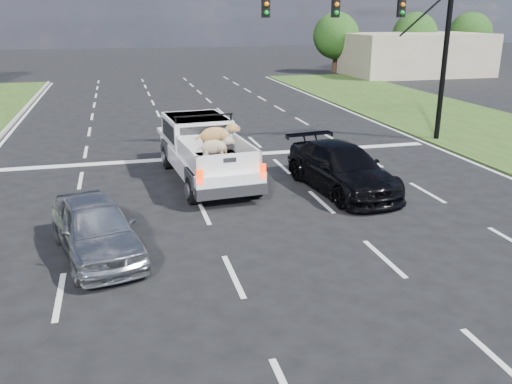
# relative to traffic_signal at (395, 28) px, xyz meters

# --- Properties ---
(ground) EXTENTS (160.00, 160.00, 0.00)m
(ground) POSITION_rel_traffic_signal_xyz_m (-7.20, -10.50, -4.73)
(ground) COLOR black
(ground) RESTS_ON ground
(road_markings) EXTENTS (17.75, 60.00, 0.01)m
(road_markings) POSITION_rel_traffic_signal_xyz_m (-7.20, -3.94, -4.72)
(road_markings) COLOR silver
(road_markings) RESTS_ON ground
(traffic_signal) EXTENTS (9.11, 0.31, 7.00)m
(traffic_signal) POSITION_rel_traffic_signal_xyz_m (0.00, 0.00, 0.00)
(traffic_signal) COLOR black
(traffic_signal) RESTS_ON ground
(building_right) EXTENTS (12.00, 7.00, 3.60)m
(building_right) POSITION_rel_traffic_signal_xyz_m (14.80, 23.50, -2.93)
(building_right) COLOR tan
(building_right) RESTS_ON ground
(tree_far_d) EXTENTS (4.20, 4.20, 5.40)m
(tree_far_d) POSITION_rel_traffic_signal_xyz_m (8.80, 27.50, -1.44)
(tree_far_d) COLOR #332114
(tree_far_d) RESTS_ON ground
(tree_far_e) EXTENTS (4.20, 4.20, 5.40)m
(tree_far_e) POSITION_rel_traffic_signal_xyz_m (16.80, 27.50, -1.44)
(tree_far_e) COLOR #332114
(tree_far_e) RESTS_ON ground
(tree_far_f) EXTENTS (4.20, 4.20, 5.40)m
(tree_far_f) POSITION_rel_traffic_signal_xyz_m (22.80, 27.50, -1.44)
(tree_far_f) COLOR #332114
(tree_far_f) RESTS_ON ground
(pickup_truck) EXTENTS (2.59, 5.95, 2.17)m
(pickup_truck) POSITION_rel_traffic_signal_xyz_m (-8.38, -3.37, -3.71)
(pickup_truck) COLOR black
(pickup_truck) RESTS_ON ground
(silver_sedan) EXTENTS (2.48, 4.23, 1.35)m
(silver_sedan) POSITION_rel_traffic_signal_xyz_m (-11.75, -8.70, -4.05)
(silver_sedan) COLOR #A5A8AC
(silver_sedan) RESTS_ON ground
(black_coupe) EXTENTS (2.58, 5.12, 1.43)m
(black_coupe) POSITION_rel_traffic_signal_xyz_m (-4.45, -5.59, -4.01)
(black_coupe) COLOR black
(black_coupe) RESTS_ON ground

